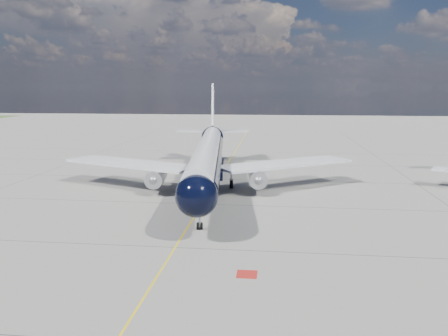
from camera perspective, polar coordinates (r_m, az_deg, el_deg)
The scene contains 4 objects.
ground at distance 73.53m, azimuth -0.33°, elevation -0.67°, with size 320.00×320.00×0.00m, color gray.
taxiway_centerline at distance 68.67m, azimuth -0.83°, elevation -1.47°, with size 0.16×160.00×0.01m, color yellow.
red_marking at distance 34.72m, azimuth 3.01°, elevation -13.69°, with size 1.60×1.60×0.01m, color maroon.
main_airliner at distance 62.15m, azimuth -2.14°, elevation 1.61°, with size 42.34×51.80×14.96m.
Camera 1 is at (8.65, -41.63, 14.20)m, focal length 35.00 mm.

